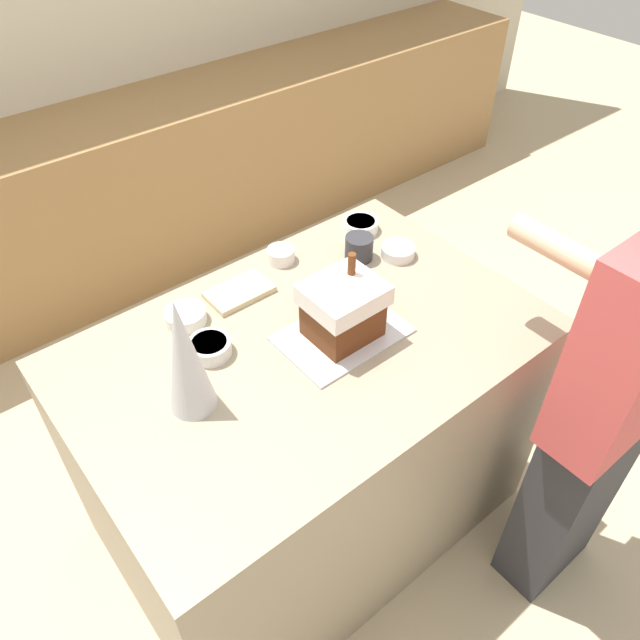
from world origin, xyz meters
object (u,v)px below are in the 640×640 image
(candy_bowl_behind_tray, at_px, (210,347))
(candy_bowl_far_right, at_px, (361,225))
(candy_bowl_near_tray_right, at_px, (281,254))
(person, at_px, (608,410))
(decorative_tree, at_px, (184,356))
(candy_bowl_far_left, at_px, (398,251))
(gingerbread_house, at_px, (343,309))
(cookbook, at_px, (239,292))
(candy_bowl_center_rear, at_px, (186,316))
(baking_tray, at_px, (342,334))
(mug, at_px, (359,248))

(candy_bowl_behind_tray, relative_size, candy_bowl_far_right, 0.98)
(candy_bowl_near_tray_right, xyz_separation_m, person, (0.37, -1.07, -0.11))
(decorative_tree, height_order, candy_bowl_far_left, decorative_tree)
(gingerbread_house, bearing_deg, candy_bowl_near_tray_right, 79.45)
(decorative_tree, distance_m, cookbook, 0.50)
(candy_bowl_far_left, distance_m, person, 0.84)
(candy_bowl_far_right, bearing_deg, candy_bowl_center_rear, -177.51)
(candy_bowl_center_rear, height_order, person, person)
(candy_bowl_near_tray_right, relative_size, candy_bowl_far_right, 0.74)
(baking_tray, xyz_separation_m, candy_bowl_far_right, (0.42, 0.39, 0.02))
(person, bearing_deg, mug, 99.24)
(cookbook, bearing_deg, candy_bowl_center_rear, -178.38)
(person, bearing_deg, decorative_tree, 143.17)
(baking_tray, bearing_deg, candy_bowl_behind_tray, 152.21)
(candy_bowl_center_rear, xyz_separation_m, candy_bowl_far_left, (0.75, -0.17, -0.00))
(mug, height_order, person, person)
(cookbook, bearing_deg, candy_bowl_far_right, 2.81)
(gingerbread_house, distance_m, person, 0.81)
(baking_tray, height_order, gingerbread_house, gingerbread_house)
(baking_tray, height_order, person, person)
(candy_bowl_far_right, bearing_deg, candy_bowl_behind_tray, -165.38)
(baking_tray, distance_m, candy_bowl_near_tray_right, 0.43)
(candy_bowl_center_rear, relative_size, person, 0.08)
(candy_bowl_center_rear, distance_m, person, 1.28)
(candy_bowl_behind_tray, height_order, candy_bowl_far_right, candy_bowl_behind_tray)
(candy_bowl_near_tray_right, distance_m, cookbook, 0.22)
(decorative_tree, distance_m, candy_bowl_far_left, 0.93)
(baking_tray, relative_size, decorative_tree, 1.03)
(candy_bowl_far_left, xyz_separation_m, person, (0.03, -0.84, -0.11))
(candy_bowl_far_left, relative_size, mug, 1.21)
(candy_bowl_near_tray_right, relative_size, cookbook, 0.46)
(decorative_tree, distance_m, candy_bowl_near_tray_right, 0.69)
(candy_bowl_near_tray_right, distance_m, candy_bowl_behind_tray, 0.49)
(baking_tray, distance_m, gingerbread_house, 0.10)
(candy_bowl_near_tray_right, height_order, person, person)
(candy_bowl_far_left, height_order, candy_bowl_far_right, candy_bowl_far_right)
(candy_bowl_far_left, distance_m, cookbook, 0.58)
(candy_bowl_center_rear, relative_size, candy_bowl_far_right, 0.99)
(cookbook, bearing_deg, gingerbread_house, -69.25)
(candy_bowl_far_left, height_order, mug, mug)
(candy_bowl_far_left, distance_m, mug, 0.14)
(candy_bowl_behind_tray, xyz_separation_m, cookbook, (0.22, 0.17, -0.02))
(gingerbread_house, height_order, decorative_tree, decorative_tree)
(candy_bowl_far_right, height_order, person, person)
(decorative_tree, relative_size, candy_bowl_behind_tray, 2.91)
(baking_tray, relative_size, candy_bowl_center_rear, 2.95)
(baking_tray, height_order, candy_bowl_far_right, candy_bowl_far_right)
(decorative_tree, relative_size, candy_bowl_near_tray_right, 3.86)
(gingerbread_house, xyz_separation_m, candy_bowl_center_rear, (-0.34, 0.35, -0.08))
(person, bearing_deg, cookbook, 120.06)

